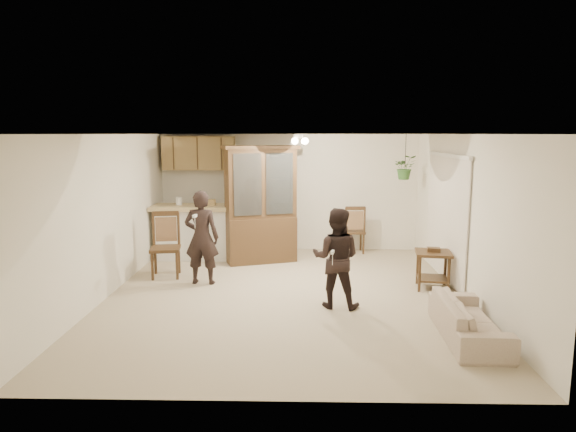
{
  "coord_description": "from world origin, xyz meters",
  "views": [
    {
      "loc": [
        0.22,
        -7.76,
        2.51
      ],
      "look_at": [
        0.04,
        0.4,
        1.19
      ],
      "focal_mm": 32.0,
      "sensor_mm": 36.0,
      "label": 1
    }
  ],
  "objects_px": {
    "side_table": "(433,269)",
    "chair_bar": "(166,259)",
    "adult": "(202,231)",
    "chair_hutch_left": "(240,246)",
    "child": "(336,262)",
    "chair_hutch_right": "(353,239)",
    "china_hutch": "(261,205)",
    "sofa": "(469,310)"
  },
  "relations": [
    {
      "from": "adult",
      "to": "side_table",
      "type": "bearing_deg",
      "value": -178.44
    },
    {
      "from": "china_hutch",
      "to": "chair_hutch_left",
      "type": "xyz_separation_m",
      "value": [
        -0.44,
        0.24,
        -0.86
      ]
    },
    {
      "from": "chair_hutch_right",
      "to": "china_hutch",
      "type": "bearing_deg",
      "value": 21.4
    },
    {
      "from": "child",
      "to": "chair_bar",
      "type": "height_order",
      "value": "child"
    },
    {
      "from": "chair_hutch_right",
      "to": "chair_hutch_left",
      "type": "bearing_deg",
      "value": 11.94
    },
    {
      "from": "sofa",
      "to": "chair_hutch_left",
      "type": "distance_m",
      "value": 5.22
    },
    {
      "from": "child",
      "to": "adult",
      "type": "bearing_deg",
      "value": -15.12
    },
    {
      "from": "sofa",
      "to": "china_hutch",
      "type": "xyz_separation_m",
      "value": [
        -2.86,
        3.8,
        0.76
      ]
    },
    {
      "from": "sofa",
      "to": "adult",
      "type": "height_order",
      "value": "adult"
    },
    {
      "from": "adult",
      "to": "china_hutch",
      "type": "xyz_separation_m",
      "value": [
        0.87,
        1.53,
        0.23
      ]
    },
    {
      "from": "child",
      "to": "china_hutch",
      "type": "xyz_separation_m",
      "value": [
        -1.29,
        2.66,
        0.45
      ]
    },
    {
      "from": "adult",
      "to": "chair_hutch_left",
      "type": "bearing_deg",
      "value": -99.16
    },
    {
      "from": "china_hutch",
      "to": "chair_bar",
      "type": "relative_size",
      "value": 2.0
    },
    {
      "from": "chair_bar",
      "to": "chair_hutch_left",
      "type": "distance_m",
      "value": 1.8
    },
    {
      "from": "chair_bar",
      "to": "chair_hutch_right",
      "type": "distance_m",
      "value": 4.03
    },
    {
      "from": "side_table",
      "to": "chair_hutch_left",
      "type": "height_order",
      "value": "chair_hutch_left"
    },
    {
      "from": "chair_hutch_left",
      "to": "sofa",
      "type": "bearing_deg",
      "value": -26.06
    },
    {
      "from": "child",
      "to": "china_hutch",
      "type": "relative_size",
      "value": 0.59
    },
    {
      "from": "adult",
      "to": "china_hutch",
      "type": "distance_m",
      "value": 1.78
    },
    {
      "from": "adult",
      "to": "chair_hutch_left",
      "type": "relative_size",
      "value": 1.93
    },
    {
      "from": "sofa",
      "to": "chair_hutch_right",
      "type": "relative_size",
      "value": 1.85
    },
    {
      "from": "chair_hutch_left",
      "to": "child",
      "type": "bearing_deg",
      "value": -34.46
    },
    {
      "from": "child",
      "to": "chair_hutch_right",
      "type": "xyz_separation_m",
      "value": [
        0.62,
        3.51,
        -0.39
      ]
    },
    {
      "from": "side_table",
      "to": "chair_hutch_left",
      "type": "xyz_separation_m",
      "value": [
        -3.38,
        1.98,
        -0.06
      ]
    },
    {
      "from": "adult",
      "to": "chair_hutch_left",
      "type": "distance_m",
      "value": 1.93
    },
    {
      "from": "child",
      "to": "side_table",
      "type": "xyz_separation_m",
      "value": [
        1.65,
        0.93,
        -0.36
      ]
    },
    {
      "from": "child",
      "to": "chair_hutch_right",
      "type": "height_order",
      "value": "child"
    },
    {
      "from": "chair_hutch_left",
      "to": "china_hutch",
      "type": "bearing_deg",
      "value": -4.04
    },
    {
      "from": "sofa",
      "to": "chair_hutch_left",
      "type": "relative_size",
      "value": 2.0
    },
    {
      "from": "china_hutch",
      "to": "chair_bar",
      "type": "xyz_separation_m",
      "value": [
        -1.6,
        -1.14,
        -0.8
      ]
    },
    {
      "from": "chair_bar",
      "to": "chair_hutch_right",
      "type": "height_order",
      "value": "chair_bar"
    },
    {
      "from": "side_table",
      "to": "chair_bar",
      "type": "distance_m",
      "value": 4.57
    },
    {
      "from": "sofa",
      "to": "chair_bar",
      "type": "bearing_deg",
      "value": 61.21
    },
    {
      "from": "side_table",
      "to": "child",
      "type": "bearing_deg",
      "value": -150.48
    },
    {
      "from": "china_hutch",
      "to": "chair_bar",
      "type": "height_order",
      "value": "china_hutch"
    },
    {
      "from": "china_hutch",
      "to": "side_table",
      "type": "bearing_deg",
      "value": -49.42
    },
    {
      "from": "chair_bar",
      "to": "china_hutch",
      "type": "bearing_deg",
      "value": 26.88
    },
    {
      "from": "side_table",
      "to": "chair_hutch_right",
      "type": "xyz_separation_m",
      "value": [
        -1.02,
        2.57,
        -0.03
      ]
    },
    {
      "from": "side_table",
      "to": "chair_hutch_right",
      "type": "relative_size",
      "value": 0.67
    },
    {
      "from": "sofa",
      "to": "adult",
      "type": "xyz_separation_m",
      "value": [
        -3.73,
        2.27,
        0.53
      ]
    },
    {
      "from": "sofa",
      "to": "china_hutch",
      "type": "distance_m",
      "value": 4.81
    },
    {
      "from": "chair_hutch_left",
      "to": "side_table",
      "type": "bearing_deg",
      "value": -5.57
    }
  ]
}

